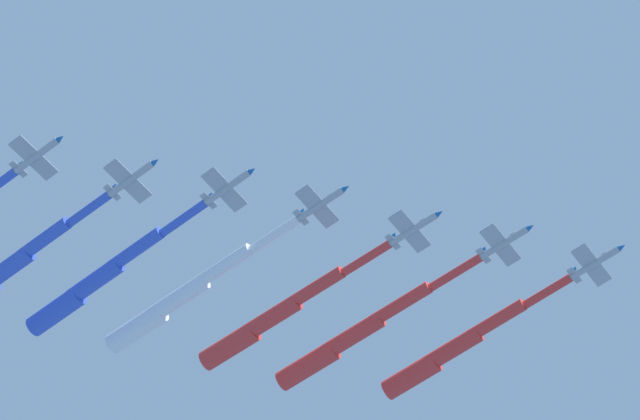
% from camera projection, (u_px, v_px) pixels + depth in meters
% --- Properties ---
extents(jet_lead, '(26.35, 41.61, 3.70)m').
position_uv_depth(jet_lead, '(457.00, 347.00, 224.39)').
color(jet_lead, '#9EA3AD').
extents(jet_port_inner, '(27.96, 45.10, 3.77)m').
position_uv_depth(jet_port_inner, '(356.00, 335.00, 224.51)').
color(jet_port_inner, '#9EA3AD').
extents(jet_starboard_inner, '(26.50, 42.94, 3.82)m').
position_uv_depth(jet_starboard_inner, '(275.00, 316.00, 221.73)').
color(jet_starboard_inner, '#9EA3AD').
extents(jet_port_mid, '(27.71, 44.26, 3.77)m').
position_uv_depth(jet_port_mid, '(181.00, 297.00, 223.00)').
color(jet_port_mid, '#9EA3AD').
extents(jet_starboard_mid, '(27.41, 42.41, 3.70)m').
position_uv_depth(jet_starboard_mid, '(98.00, 280.00, 221.39)').
color(jet_starboard_mid, '#9EA3AD').
extents(jet_port_outer, '(26.01, 40.09, 3.79)m').
position_uv_depth(jet_port_outer, '(11.00, 267.00, 216.87)').
color(jet_port_outer, '#9EA3AD').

